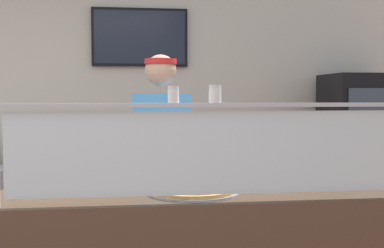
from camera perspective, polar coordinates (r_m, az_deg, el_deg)
shop_rear_unit at (r=4.82m, az=-2.51°, el=1.79°), size 6.67×0.13×2.70m
sneeze_guard at (r=2.44m, az=2.37°, el=-1.96°), size 2.09×0.06×0.50m
pizza_tray at (r=2.71m, az=0.11°, el=-7.68°), size 0.51×0.51×0.04m
pizza_server at (r=2.69m, az=0.50°, el=-7.29°), size 0.14×0.29×0.01m
parmesan_shaker at (r=2.41m, az=-2.19°, el=3.33°), size 0.06×0.06×0.08m
pepper_flake_shaker at (r=2.43m, az=2.70°, el=3.39°), size 0.06×0.06×0.09m
worker_figure at (r=3.30m, az=-3.55°, el=-5.06°), size 0.41×0.50×1.76m
drink_fridge at (r=4.91m, az=19.13°, el=-4.39°), size 0.67×0.63×1.69m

